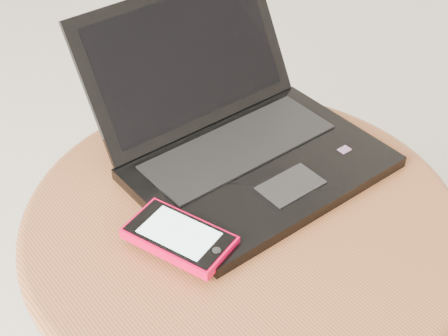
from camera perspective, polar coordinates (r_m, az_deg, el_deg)
table at (r=0.92m, az=1.51°, el=-8.18°), size 0.57×0.57×0.45m
laptop at (r=0.92m, az=1.22°, el=2.83°), size 0.33×0.33×0.19m
phone_black at (r=0.83m, az=-3.05°, el=-5.06°), size 0.12×0.14×0.01m
phone_pink at (r=0.80m, az=-3.81°, el=-5.85°), size 0.11×0.14×0.02m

